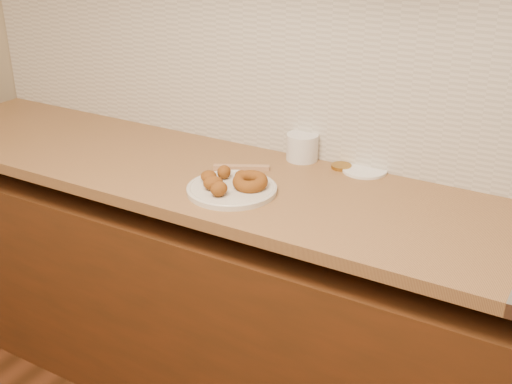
# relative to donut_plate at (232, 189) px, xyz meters

# --- Properties ---
(wall_back) EXTENTS (4.00, 0.02, 2.70)m
(wall_back) POSITION_rel_donut_plate_xyz_m (0.37, 0.41, 0.44)
(wall_back) COLOR tan
(wall_back) RESTS_ON ground
(base_cabinet) EXTENTS (3.60, 0.60, 0.77)m
(base_cabinet) POSITION_rel_donut_plate_xyz_m (0.37, 0.10, -0.52)
(base_cabinet) COLOR #532710
(base_cabinet) RESTS_ON floor
(butcher_block) EXTENTS (2.30, 0.62, 0.04)m
(butcher_block) POSITION_rel_donut_plate_xyz_m (-0.28, 0.10, -0.03)
(butcher_block) COLOR olive
(butcher_block) RESTS_ON base_cabinet
(backsplash) EXTENTS (3.60, 0.02, 0.60)m
(backsplash) POSITION_rel_donut_plate_xyz_m (0.37, 0.40, 0.29)
(backsplash) COLOR beige
(backsplash) RESTS_ON wall_back
(donut_plate) EXTENTS (0.29, 0.29, 0.02)m
(donut_plate) POSITION_rel_donut_plate_xyz_m (0.00, 0.00, 0.00)
(donut_plate) COLOR beige
(donut_plate) RESTS_ON butcher_block
(ring_donut) EXTENTS (0.15, 0.15, 0.05)m
(ring_donut) POSITION_rel_donut_plate_xyz_m (0.05, 0.03, 0.03)
(ring_donut) COLOR brown
(ring_donut) RESTS_ON donut_plate
(fried_dough_chunks) EXTENTS (0.16, 0.20, 0.05)m
(fried_dough_chunks) POSITION_rel_donut_plate_xyz_m (-0.04, -0.01, 0.03)
(fried_dough_chunks) COLOR brown
(fried_dough_chunks) RESTS_ON donut_plate
(plastic_tub) EXTENTS (0.11, 0.11, 0.09)m
(plastic_tub) POSITION_rel_donut_plate_xyz_m (0.07, 0.36, 0.04)
(plastic_tub) COLOR silver
(plastic_tub) RESTS_ON butcher_block
(tub_lid) EXTENTS (0.15, 0.15, 0.01)m
(tub_lid) POSITION_rel_donut_plate_xyz_m (0.30, 0.37, -0.00)
(tub_lid) COLOR white
(tub_lid) RESTS_ON butcher_block
(brass_jar_lid) EXTENTS (0.08, 0.08, 0.01)m
(brass_jar_lid) POSITION_rel_donut_plate_xyz_m (0.22, 0.36, -0.00)
(brass_jar_lid) COLOR #A87B2F
(brass_jar_lid) RESTS_ON butcher_block
(wooden_utensil) EXTENTS (0.18, 0.11, 0.01)m
(wooden_utensil) POSITION_rel_donut_plate_xyz_m (-0.07, 0.17, -0.00)
(wooden_utensil) COLOR #AA7C56
(wooden_utensil) RESTS_ON butcher_block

